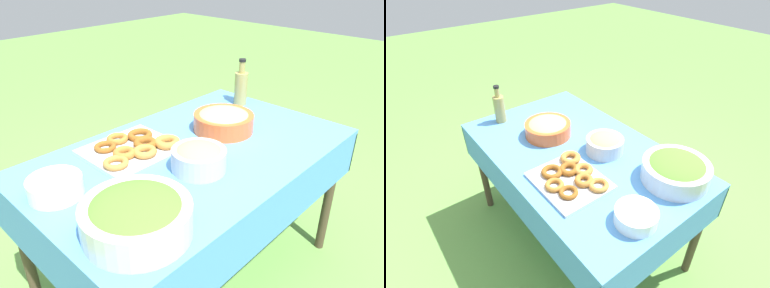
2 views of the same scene
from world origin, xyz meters
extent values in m
plane|color=#609342|center=(0.00, 0.00, 0.00)|extent=(14.00, 14.00, 0.00)
cube|color=#4C8CD1|center=(0.00, 0.00, 0.76)|extent=(1.49, 0.91, 0.02)
cube|color=#4C8CD1|center=(0.00, -0.45, 0.64)|extent=(1.49, 0.01, 0.22)
cube|color=#4C8CD1|center=(0.00, 0.45, 0.64)|extent=(1.49, 0.01, 0.22)
cube|color=#4C8CD1|center=(-0.74, 0.00, 0.64)|extent=(0.01, 0.91, 0.22)
cube|color=#4C8CD1|center=(0.74, 0.00, 0.64)|extent=(0.01, 0.91, 0.22)
cylinder|color=#473828|center=(-0.68, -0.40, 0.37)|extent=(0.05, 0.05, 0.75)
cylinder|color=#473828|center=(0.68, -0.40, 0.37)|extent=(0.05, 0.05, 0.75)
cylinder|color=#473828|center=(0.68, 0.40, 0.37)|extent=(0.05, 0.05, 0.75)
cylinder|color=silver|center=(-0.53, -0.25, 0.83)|extent=(0.36, 0.36, 0.11)
ellipsoid|color=#51892D|center=(-0.53, -0.25, 0.87)|extent=(0.32, 0.32, 0.07)
cylinder|color=#E05B28|center=(0.26, 0.04, 0.82)|extent=(0.30, 0.30, 0.09)
ellipsoid|color=tan|center=(0.26, 0.04, 0.85)|extent=(0.26, 0.26, 0.07)
cube|color=silver|center=(-0.20, 0.21, 0.78)|extent=(0.39, 0.33, 0.02)
torus|color=brown|center=(-0.29, 0.28, 0.80)|extent=(0.13, 0.13, 0.02)
torus|color=#B27533|center=(-0.07, 0.10, 0.81)|extent=(0.16, 0.16, 0.04)
torus|color=brown|center=(-0.14, 0.17, 0.80)|extent=(0.13, 0.13, 0.03)
torus|color=brown|center=(-0.10, 0.25, 0.80)|extent=(0.16, 0.16, 0.03)
torus|color=#B27533|center=(-0.20, 0.11, 0.80)|extent=(0.15, 0.15, 0.03)
torus|color=#A36628|center=(-0.27, 0.16, 0.80)|extent=(0.14, 0.14, 0.03)
torus|color=#B27533|center=(-0.34, 0.12, 0.80)|extent=(0.12, 0.12, 0.03)
torus|color=#A36628|center=(-0.20, 0.30, 0.80)|extent=(0.12, 0.12, 0.03)
cylinder|color=white|center=(-0.61, 0.13, 0.78)|extent=(0.20, 0.20, 0.01)
cylinder|color=white|center=(-0.61, 0.13, 0.79)|extent=(0.20, 0.20, 0.01)
cylinder|color=white|center=(-0.61, 0.13, 0.80)|extent=(0.20, 0.20, 0.01)
cylinder|color=white|center=(-0.61, 0.13, 0.81)|extent=(0.20, 0.20, 0.01)
cylinder|color=white|center=(-0.61, 0.13, 0.83)|extent=(0.20, 0.20, 0.01)
cylinder|color=white|center=(-0.61, 0.13, 0.84)|extent=(0.20, 0.20, 0.01)
cylinder|color=#998E4C|center=(0.62, 0.20, 0.87)|extent=(0.08, 0.08, 0.19)
cylinder|color=#998E4C|center=(0.62, 0.20, 0.99)|extent=(0.03, 0.03, 0.07)
cylinder|color=black|center=(0.62, 0.20, 1.03)|extent=(0.04, 0.04, 0.02)
cylinder|color=#B2B7BC|center=(-0.11, -0.13, 0.82)|extent=(0.23, 0.23, 0.09)
ellipsoid|color=tan|center=(-0.11, -0.13, 0.85)|extent=(0.20, 0.20, 0.07)
camera|label=1|loc=(-1.09, -1.03, 1.58)|focal=35.00mm
camera|label=2|loc=(-1.18, 0.91, 1.85)|focal=28.00mm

